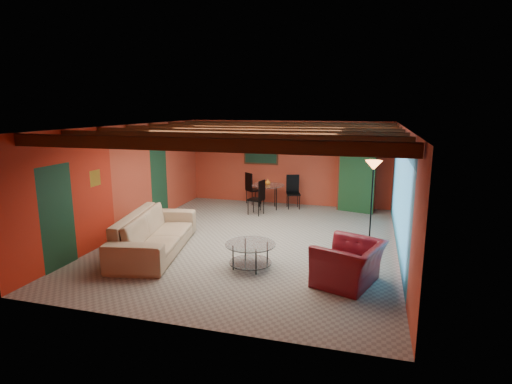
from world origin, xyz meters
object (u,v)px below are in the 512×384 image
(coffee_table, at_px, (250,256))
(vase, at_px, (268,173))
(dining_table, at_px, (268,192))
(floor_lamp, at_px, (372,201))
(armoire, at_px, (357,181))
(sofa, at_px, (155,233))
(potted_plant, at_px, (359,144))
(armchair, at_px, (349,263))

(coffee_table, relative_size, vase, 5.60)
(dining_table, bearing_deg, vase, 180.00)
(floor_lamp, bearing_deg, dining_table, 143.01)
(dining_table, bearing_deg, armoire, 11.44)
(sofa, xyz_separation_m, dining_table, (1.42, 4.44, 0.09))
(floor_lamp, xyz_separation_m, potted_plant, (-0.45, 2.88, 1.08))
(vase, bearing_deg, sofa, -107.77)
(coffee_table, bearing_deg, armchair, -7.17)
(armchair, height_order, vase, vase)
(armchair, bearing_deg, vase, -131.96)
(coffee_table, relative_size, floor_lamp, 0.52)
(sofa, height_order, armoire, armoire)
(armchair, distance_m, floor_lamp, 2.75)
(floor_lamp, bearing_deg, sofa, -155.21)
(armchair, bearing_deg, dining_table, -131.96)
(dining_table, height_order, potted_plant, potted_plant)
(coffee_table, relative_size, armoire, 0.55)
(coffee_table, bearing_deg, armoire, 71.25)
(coffee_table, bearing_deg, floor_lamp, 47.14)
(sofa, height_order, floor_lamp, floor_lamp)
(potted_plant, bearing_deg, vase, -168.56)
(armchair, xyz_separation_m, coffee_table, (-1.91, 0.24, -0.13))
(armchair, relative_size, vase, 6.66)
(potted_plant, distance_m, vase, 2.86)
(dining_table, relative_size, floor_lamp, 1.05)
(coffee_table, distance_m, floor_lamp, 3.39)
(floor_lamp, bearing_deg, armchair, -97.34)
(armoire, distance_m, floor_lamp, 2.92)
(armchair, relative_size, armoire, 0.65)
(potted_plant, bearing_deg, sofa, -129.37)
(armoire, bearing_deg, armchair, -74.34)
(floor_lamp, xyz_separation_m, vase, (-3.11, 2.34, 0.18))
(armoire, height_order, vase, armoire)
(coffee_table, bearing_deg, vase, 100.20)
(sofa, height_order, dining_table, dining_table)
(sofa, distance_m, armoire, 6.45)
(potted_plant, bearing_deg, armchair, -88.90)
(sofa, xyz_separation_m, coffee_table, (2.28, -0.33, -0.18))
(dining_table, xyz_separation_m, potted_plant, (2.66, 0.54, 1.52))
(sofa, distance_m, potted_plant, 6.63)
(armoire, height_order, floor_lamp, floor_lamp)
(vase, bearing_deg, coffee_table, -79.80)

